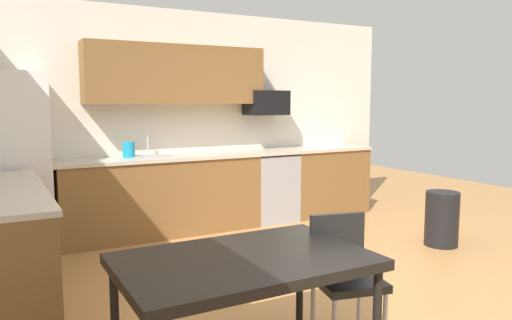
% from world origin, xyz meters
% --- Properties ---
extents(ground_plane, '(12.00, 12.00, 0.00)m').
position_xyz_m(ground_plane, '(0.00, 0.00, 0.00)').
color(ground_plane, '#B77F47').
extents(wall_back, '(5.80, 0.10, 2.70)m').
position_xyz_m(wall_back, '(0.00, 2.65, 1.35)').
color(wall_back, silver).
rests_on(wall_back, ground).
extents(cabinet_run_back, '(2.37, 0.60, 0.90)m').
position_xyz_m(cabinet_run_back, '(-0.57, 2.30, 0.45)').
color(cabinet_run_back, brown).
rests_on(cabinet_run_back, ground).
extents(cabinet_run_back_right, '(1.18, 0.60, 0.90)m').
position_xyz_m(cabinet_run_back_right, '(1.81, 2.30, 0.45)').
color(cabinet_run_back_right, brown).
rests_on(cabinet_run_back_right, ground).
extents(cabinet_run_left, '(0.60, 2.00, 0.90)m').
position_xyz_m(cabinet_run_left, '(-2.30, 0.80, 0.45)').
color(cabinet_run_left, brown).
rests_on(cabinet_run_left, ground).
extents(countertop_back, '(4.80, 0.64, 0.04)m').
position_xyz_m(countertop_back, '(0.00, 2.30, 0.92)').
color(countertop_back, beige).
rests_on(countertop_back, cabinet_run_back).
extents(upper_cabinets_back, '(2.20, 0.34, 0.70)m').
position_xyz_m(upper_cabinets_back, '(-0.30, 2.43, 1.90)').
color(upper_cabinets_back, brown).
extents(refrigerator, '(0.76, 0.70, 1.88)m').
position_xyz_m(refrigerator, '(-2.18, 2.22, 0.94)').
color(refrigerator, white).
rests_on(refrigerator, ground).
extents(oven_range, '(0.60, 0.60, 0.91)m').
position_xyz_m(oven_range, '(0.92, 2.30, 0.46)').
color(oven_range, '#999BA0').
rests_on(oven_range, ground).
extents(microwave, '(0.54, 0.36, 0.32)m').
position_xyz_m(microwave, '(0.92, 2.40, 1.56)').
color(microwave, black).
extents(sink_basin, '(0.48, 0.40, 0.14)m').
position_xyz_m(sink_basin, '(-0.67, 2.30, 0.88)').
color(sink_basin, '#A5A8AD').
rests_on(sink_basin, countertop_back).
extents(sink_faucet, '(0.02, 0.02, 0.24)m').
position_xyz_m(sink_faucet, '(-0.67, 2.48, 1.04)').
color(sink_faucet, '#B2B5BA').
rests_on(sink_faucet, countertop_back).
extents(dining_table, '(1.40, 0.90, 0.72)m').
position_xyz_m(dining_table, '(-1.12, -0.91, 0.67)').
color(dining_table, black).
rests_on(dining_table, ground).
extents(chair_near_table, '(0.48, 0.48, 0.85)m').
position_xyz_m(chair_near_table, '(-0.37, -0.86, 0.50)').
color(chair_near_table, black).
rests_on(chair_near_table, ground).
extents(trash_bin, '(0.36, 0.36, 0.60)m').
position_xyz_m(trash_bin, '(1.99, 0.37, 0.30)').
color(trash_bin, black).
rests_on(trash_bin, ground).
extents(kettle, '(0.14, 0.14, 0.20)m').
position_xyz_m(kettle, '(-0.93, 2.35, 1.02)').
color(kettle, '#198CBF').
rests_on(kettle, countertop_back).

